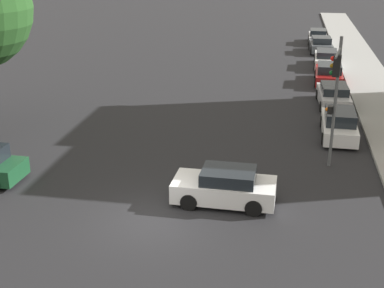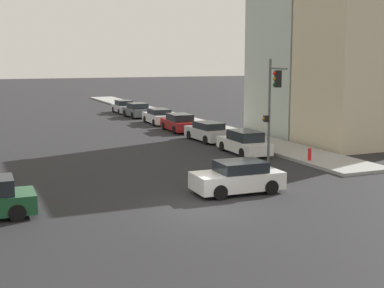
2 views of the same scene
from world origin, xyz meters
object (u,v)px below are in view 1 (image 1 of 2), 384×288
Objects in this scene: parked_car_5 at (318,37)px; parked_car_3 at (326,59)px; parked_car_2 at (329,74)px; parked_car_4 at (321,45)px; parked_car_0 at (339,124)px; parked_car_1 at (333,96)px; traffic_signal at (335,87)px; crossing_car_0 at (225,187)px.

parked_car_3 is at bearing -177.39° from parked_car_5.
parked_car_4 is (-0.04, 11.71, 0.01)m from parked_car_2.
parked_car_0 is 5.73m from parked_car_1.
traffic_signal reaches higher than parked_car_1.
parked_car_4 reaches higher than parked_car_1.
crossing_car_0 reaches higher than parked_car_1.
traffic_signal is 1.47× the size of crossing_car_0.
traffic_signal is 6.68m from crossing_car_0.
parked_car_5 is (5.08, 36.85, -0.02)m from crossing_car_0.
traffic_signal is 1.46× the size of parked_car_4.
traffic_signal is 28.15m from parked_car_4.
crossing_car_0 is at bearing 168.58° from parked_car_4.
parked_car_2 is 0.96× the size of parked_car_3.
parked_car_3 is 6.19m from parked_car_4.
parked_car_1 is 1.03× the size of parked_car_5.
parked_car_4 is at bearing -97.88° from crossing_car_0.
parked_car_1 is at bearing -85.78° from traffic_signal.
parked_car_4 is (0.03, 17.56, 0.02)m from parked_car_1.
parked_car_2 is 11.71m from parked_car_4.
parked_car_5 is (-0.13, 16.54, -0.02)m from parked_car_2.
parked_car_1 is at bearing -178.42° from parked_car_2.
parked_car_3 is (0.18, 11.38, 0.00)m from parked_car_1.
parked_car_2 is 16.54m from parked_car_5.
traffic_signal is at bearing -134.71° from crossing_car_0.
parked_car_2 reaches higher than parked_car_5.
parked_car_5 is at bearing -82.17° from traffic_signal.
parked_car_4 is 4.83m from parked_car_5.
crossing_car_0 is at bearing 173.48° from parked_car_5.
parked_car_3 is (0.12, 5.52, -0.01)m from parked_car_2.
parked_car_2 is 5.52m from parked_car_3.
parked_car_2 is (0.07, 5.85, 0.01)m from parked_car_1.
traffic_signal is 32.95m from parked_car_5.
traffic_signal reaches higher than parked_car_4.
traffic_signal is 5.71m from parked_car_0.
parked_car_1 is 11.38m from parked_car_3.
traffic_signal is 10.91m from parked_car_1.
traffic_signal is at bearing 178.71° from parked_car_2.
parked_car_0 is 17.11m from parked_car_3.
crossing_car_0 is 1.00× the size of parked_car_4.
parked_car_4 is at bearing -177.60° from parked_car_5.
crossing_car_0 is 20.97m from parked_car_2.
parked_car_4 is (0.96, 27.95, -3.19)m from traffic_signal.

